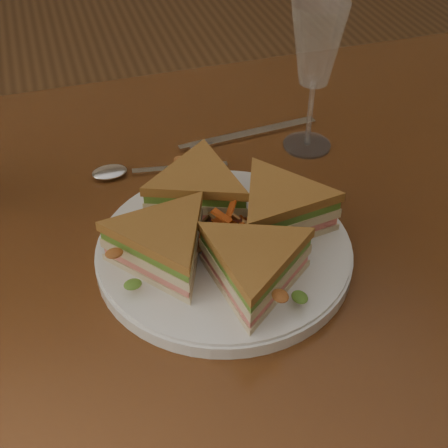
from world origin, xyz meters
name	(u,v)px	position (x,y,z in m)	size (l,w,h in m)	color
table	(215,276)	(0.00, 0.00, 0.65)	(1.20, 0.80, 0.75)	#3B1E0D
plate	(224,252)	(-0.01, -0.07, 0.76)	(0.29, 0.29, 0.02)	silver
sandwich_wedges	(224,227)	(-0.01, -0.07, 0.80)	(0.30, 0.30, 0.06)	beige
crisps_mound	(224,230)	(-0.01, -0.07, 0.79)	(0.09, 0.09, 0.05)	#D0521A
spoon	(127,172)	(-0.09, 0.13, 0.75)	(0.18, 0.05, 0.01)	silver
knife	(244,135)	(0.10, 0.17, 0.75)	(0.22, 0.03, 0.00)	silver
wine_glass	(317,48)	(0.17, 0.12, 0.90)	(0.07, 0.07, 0.21)	white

